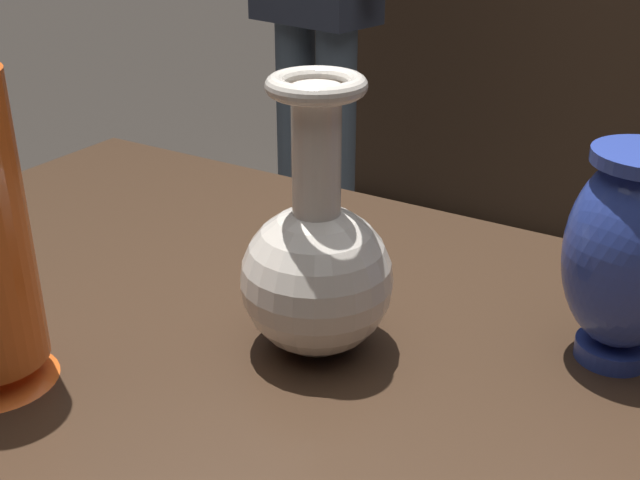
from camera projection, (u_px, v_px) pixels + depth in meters
name	position (u px, v px, depth m)	size (l,w,h in m)	color
vase_centerpiece	(317.00, 265.00, 0.72)	(0.14, 0.14, 0.26)	silver
vase_left_accent	(630.00, 252.00, 0.69)	(0.11, 0.11, 0.20)	#2D429E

